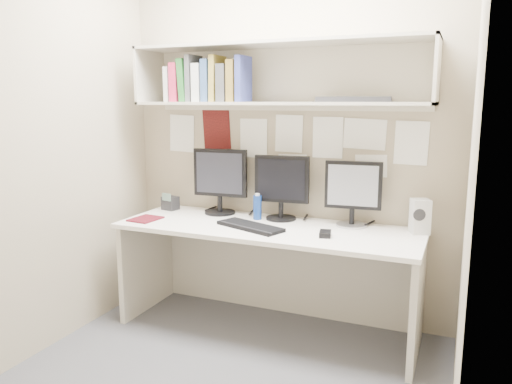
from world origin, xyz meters
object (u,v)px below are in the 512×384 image
at_px(monitor_right, 353,191).
at_px(monitor_center, 282,185).
at_px(monitor_left, 220,179).
at_px(desk_phone, 170,203).
at_px(maroon_notebook, 146,219).
at_px(desk, 268,278).
at_px(keyboard, 250,226).
at_px(speaker, 420,216).

bearing_deg(monitor_right, monitor_center, 174.40).
relative_size(monitor_left, monitor_center, 1.06).
height_order(monitor_left, desk_phone, monitor_left).
xyz_separation_m(monitor_right, maroon_notebook, (-1.36, -0.39, -0.23)).
distance_m(monitor_left, monitor_center, 0.48).
height_order(desk, monitor_center, monitor_center).
bearing_deg(monitor_right, keyboard, -157.63).
bearing_deg(desk, desk_phone, 168.28).
height_order(monitor_left, keyboard, monitor_left).
xyz_separation_m(desk, keyboard, (-0.09, -0.10, 0.38)).
height_order(speaker, maroon_notebook, speaker).
distance_m(desk, monitor_right, 0.82).
xyz_separation_m(speaker, desk_phone, (-1.81, -0.01, -0.06)).
distance_m(desk, monitor_center, 0.65).
bearing_deg(desk_phone, monitor_center, 14.43).
height_order(monitor_left, monitor_center, monitor_left).
bearing_deg(speaker, monitor_right, 154.85).
distance_m(monitor_center, desk_phone, 0.91).
distance_m(monitor_center, maroon_notebook, 0.98).
xyz_separation_m(keyboard, speaker, (1.03, 0.29, 0.10)).
xyz_separation_m(maroon_notebook, desk_phone, (-0.02, 0.35, 0.05)).
height_order(keyboard, desk_phone, desk_phone).
height_order(monitor_center, desk_phone, monitor_center).
distance_m(monitor_center, speaker, 0.94).
height_order(desk, desk_phone, desk_phone).
bearing_deg(monitor_right, monitor_left, 174.40).
height_order(desk, speaker, speaker).
distance_m(monitor_left, desk_phone, 0.46).
height_order(desk, maroon_notebook, maroon_notebook).
bearing_deg(desk_phone, speaker, 12.38).
bearing_deg(maroon_notebook, monitor_left, 50.27).
relative_size(monitor_left, keyboard, 1.01).
bearing_deg(keyboard, monitor_center, 93.46).
relative_size(monitor_left, maroon_notebook, 2.26).
distance_m(monitor_left, monitor_right, 0.97).
xyz_separation_m(desk, speaker, (0.94, 0.20, 0.47)).
relative_size(keyboard, maroon_notebook, 2.24).
distance_m(monitor_right, desk_phone, 1.39).
bearing_deg(keyboard, speaker, 36.94).
height_order(monitor_right, keyboard, monitor_right).
distance_m(desk, speaker, 1.07).
bearing_deg(monitor_left, maroon_notebook, -139.12).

